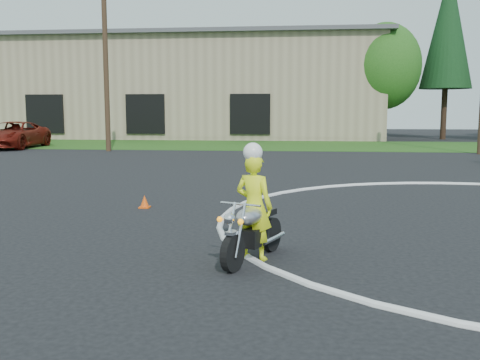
# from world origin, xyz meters

# --- Properties ---
(grass_strip) EXTENTS (120.00, 10.00, 0.02)m
(grass_strip) POSITION_xyz_m (0.00, 27.00, 0.01)
(grass_strip) COLOR #1E4714
(grass_strip) RESTS_ON ground
(primary_motorcycle) EXTENTS (0.92, 1.74, 0.96)m
(primary_motorcycle) POSITION_xyz_m (-5.10, -0.15, 0.47)
(primary_motorcycle) COLOR black
(primary_motorcycle) RESTS_ON ground
(rider_primary_grp) EXTENTS (0.69, 0.58, 1.79)m
(rider_primary_grp) POSITION_xyz_m (-5.09, -0.02, 0.86)
(rider_primary_grp) COLOR #F1FF1A
(rider_primary_grp) RESTS_ON ground
(pickup_grp) EXTENTS (3.04, 5.94, 1.61)m
(pickup_grp) POSITION_xyz_m (-21.52, 22.63, 0.80)
(pickup_grp) COLOR #66140B
(pickup_grp) RESTS_ON ground
(warehouse) EXTENTS (41.00, 17.00, 8.30)m
(warehouse) POSITION_xyz_m (-18.00, 39.99, 4.16)
(warehouse) COLOR tan
(warehouse) RESTS_ON ground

